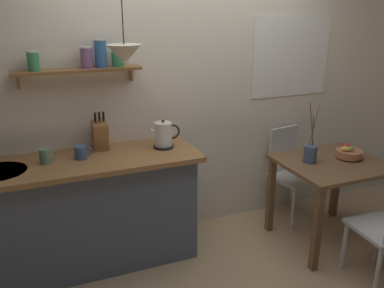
{
  "coord_description": "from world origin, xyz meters",
  "views": [
    {
      "loc": [
        -1.29,
        -2.68,
        2.04
      ],
      "look_at": [
        -0.1,
        0.25,
        0.95
      ],
      "focal_mm": 38.38,
      "sensor_mm": 36.0,
      "label": 1
    }
  ],
  "objects_px": {
    "twig_vase": "(310,153)",
    "dining_chair_far": "(289,169)",
    "coffee_mug_spare": "(81,152)",
    "pendant_lamp": "(124,54)",
    "knife_block": "(100,134)",
    "coffee_mug_by_sink": "(46,156)",
    "dining_table": "(331,176)",
    "fruit_bowl": "(349,152)",
    "electric_kettle": "(164,135)"
  },
  "relations": [
    {
      "from": "twig_vase",
      "to": "dining_chair_far",
      "type": "bearing_deg",
      "value": 72.92
    },
    {
      "from": "coffee_mug_spare",
      "to": "pendant_lamp",
      "type": "distance_m",
      "value": 0.81
    },
    {
      "from": "coffee_mug_spare",
      "to": "pendant_lamp",
      "type": "height_order",
      "value": "pendant_lamp"
    },
    {
      "from": "knife_block",
      "to": "coffee_mug_spare",
      "type": "height_order",
      "value": "knife_block"
    },
    {
      "from": "coffee_mug_by_sink",
      "to": "pendant_lamp",
      "type": "xyz_separation_m",
      "value": [
        0.59,
        -0.14,
        0.72
      ]
    },
    {
      "from": "dining_table",
      "to": "twig_vase",
      "type": "height_order",
      "value": "twig_vase"
    },
    {
      "from": "dining_table",
      "to": "knife_block",
      "type": "relative_size",
      "value": 2.68
    },
    {
      "from": "dining_chair_far",
      "to": "twig_vase",
      "type": "bearing_deg",
      "value": -107.08
    },
    {
      "from": "knife_block",
      "to": "dining_table",
      "type": "bearing_deg",
      "value": -17.39
    },
    {
      "from": "dining_table",
      "to": "dining_chair_far",
      "type": "bearing_deg",
      "value": 95.3
    },
    {
      "from": "coffee_mug_spare",
      "to": "knife_block",
      "type": "bearing_deg",
      "value": 41.56
    },
    {
      "from": "fruit_bowl",
      "to": "dining_chair_far",
      "type": "bearing_deg",
      "value": 113.89
    },
    {
      "from": "electric_kettle",
      "to": "coffee_mug_by_sink",
      "type": "bearing_deg",
      "value": -179.85
    },
    {
      "from": "dining_table",
      "to": "coffee_mug_by_sink",
      "type": "xyz_separation_m",
      "value": [
        -2.28,
        0.43,
        0.35
      ]
    },
    {
      "from": "dining_chair_far",
      "to": "fruit_bowl",
      "type": "bearing_deg",
      "value": -66.11
    },
    {
      "from": "dining_table",
      "to": "coffee_mug_spare",
      "type": "distance_m",
      "value": 2.1
    },
    {
      "from": "dining_table",
      "to": "electric_kettle",
      "type": "height_order",
      "value": "electric_kettle"
    },
    {
      "from": "pendant_lamp",
      "to": "fruit_bowl",
      "type": "bearing_deg",
      "value": -8.56
    },
    {
      "from": "dining_chair_far",
      "to": "fruit_bowl",
      "type": "height_order",
      "value": "same"
    },
    {
      "from": "fruit_bowl",
      "to": "knife_block",
      "type": "relative_size",
      "value": 0.69
    },
    {
      "from": "knife_block",
      "to": "pendant_lamp",
      "type": "distance_m",
      "value": 0.73
    },
    {
      "from": "knife_block",
      "to": "coffee_mug_spare",
      "type": "relative_size",
      "value": 2.37
    },
    {
      "from": "dining_table",
      "to": "coffee_mug_spare",
      "type": "bearing_deg",
      "value": 168.07
    },
    {
      "from": "dining_table",
      "to": "dining_chair_far",
      "type": "relative_size",
      "value": 0.96
    },
    {
      "from": "coffee_mug_by_sink",
      "to": "knife_block",
      "type": "bearing_deg",
      "value": 18.91
    },
    {
      "from": "coffee_mug_spare",
      "to": "dining_table",
      "type": "bearing_deg",
      "value": -11.93
    },
    {
      "from": "twig_vase",
      "to": "coffee_mug_by_sink",
      "type": "distance_m",
      "value": 2.12
    },
    {
      "from": "coffee_mug_by_sink",
      "to": "twig_vase",
      "type": "bearing_deg",
      "value": -10.0
    },
    {
      "from": "coffee_mug_spare",
      "to": "dining_chair_far",
      "type": "bearing_deg",
      "value": 2.94
    },
    {
      "from": "dining_table",
      "to": "knife_block",
      "type": "bearing_deg",
      "value": 162.61
    },
    {
      "from": "electric_kettle",
      "to": "coffee_mug_by_sink",
      "type": "relative_size",
      "value": 1.99
    },
    {
      "from": "twig_vase",
      "to": "fruit_bowl",
      "type": "bearing_deg",
      "value": -8.01
    },
    {
      "from": "twig_vase",
      "to": "pendant_lamp",
      "type": "relative_size",
      "value": 1.13
    },
    {
      "from": "twig_vase",
      "to": "coffee_mug_spare",
      "type": "distance_m",
      "value": 1.87
    },
    {
      "from": "dining_chair_far",
      "to": "fruit_bowl",
      "type": "relative_size",
      "value": 4.03
    },
    {
      "from": "knife_block",
      "to": "coffee_mug_spare",
      "type": "xyz_separation_m",
      "value": [
        -0.17,
        -0.15,
        -0.08
      ]
    },
    {
      "from": "dining_chair_far",
      "to": "coffee_mug_spare",
      "type": "relative_size",
      "value": 6.64
    },
    {
      "from": "knife_block",
      "to": "coffee_mug_spare",
      "type": "distance_m",
      "value": 0.24
    },
    {
      "from": "dining_chair_far",
      "to": "electric_kettle",
      "type": "relative_size",
      "value": 3.59
    },
    {
      "from": "electric_kettle",
      "to": "fruit_bowl",
      "type": "bearing_deg",
      "value": -15.28
    },
    {
      "from": "electric_kettle",
      "to": "knife_block",
      "type": "height_order",
      "value": "knife_block"
    },
    {
      "from": "dining_chair_far",
      "to": "coffee_mug_by_sink",
      "type": "relative_size",
      "value": 7.12
    },
    {
      "from": "fruit_bowl",
      "to": "twig_vase",
      "type": "distance_m",
      "value": 0.37
    },
    {
      "from": "fruit_bowl",
      "to": "knife_block",
      "type": "xyz_separation_m",
      "value": [
        -2.03,
        0.57,
        0.24
      ]
    },
    {
      "from": "electric_kettle",
      "to": "coffee_mug_spare",
      "type": "distance_m",
      "value": 0.66
    },
    {
      "from": "dining_chair_far",
      "to": "fruit_bowl",
      "type": "xyz_separation_m",
      "value": [
        0.23,
        -0.51,
        0.32
      ]
    },
    {
      "from": "twig_vase",
      "to": "dining_table",
      "type": "bearing_deg",
      "value": -19.23
    },
    {
      "from": "twig_vase",
      "to": "coffee_mug_spare",
      "type": "bearing_deg",
      "value": 168.86
    },
    {
      "from": "fruit_bowl",
      "to": "coffee_mug_spare",
      "type": "relative_size",
      "value": 1.65
    },
    {
      "from": "fruit_bowl",
      "to": "twig_vase",
      "type": "bearing_deg",
      "value": 171.99
    }
  ]
}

